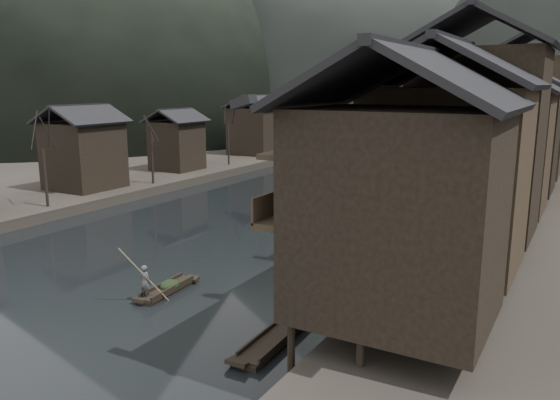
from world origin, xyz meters
The scene contains 12 objects.
water centered at (0.00, 0.00, 0.00)m, with size 300.00×300.00×0.00m, color black.
left_bank centered at (-35.00, 40.00, 0.60)m, with size 40.00×200.00×1.20m, color #2D2823.
stilt_houses centered at (17.28, 19.44, 8.73)m, with size 9.00×67.60×16.01m.
left_houses centered at (-20.50, 20.12, 5.66)m, with size 8.10×53.20×8.73m.
bare_trees centered at (-17.00, 20.44, 6.34)m, with size 3.71×74.64×7.41m.
moored_sampans centered at (12.08, 21.18, 0.20)m, with size 3.16×62.67×0.47m.
midriver_boats centered at (-2.21, 41.38, 0.20)m, with size 8.48×8.69×0.45m.
stone_bridge centered at (0.00, 72.00, 5.11)m, with size 40.00×6.00×9.00m.
hero_sampan centered at (3.91, -5.68, 0.20)m, with size 1.22×4.45×0.43m.
cargo_heap centered at (3.92, -5.48, 0.72)m, with size 0.97×1.27×0.58m, color black.
boatman centered at (3.79, -7.22, 1.33)m, with size 0.66×0.43×1.81m, color #4E4E50.
bamboo_pole centered at (3.99, -7.22, 4.04)m, with size 0.06×0.06×4.49m, color #8C7A51.
Camera 1 is at (23.24, -26.97, 11.15)m, focal length 35.00 mm.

